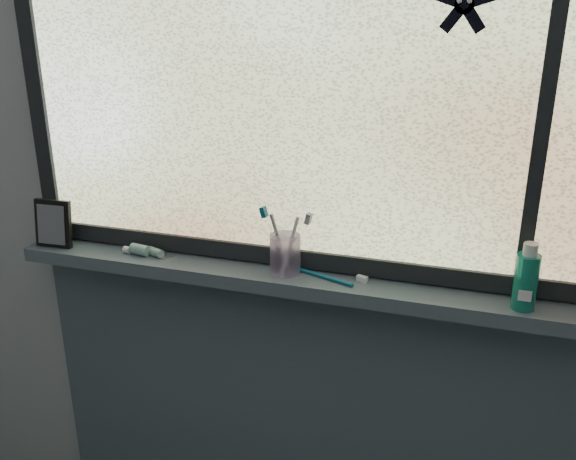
# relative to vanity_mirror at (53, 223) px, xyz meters

# --- Properties ---
(wall_back) EXTENTS (3.00, 0.01, 2.50)m
(wall_back) POSITION_rel_vanity_mirror_xyz_m (0.73, 0.10, 0.16)
(wall_back) COLOR #9EA3A8
(wall_back) RESTS_ON ground
(windowsill) EXTENTS (1.62, 0.14, 0.04)m
(windowsill) POSITION_rel_vanity_mirror_xyz_m (0.73, 0.02, -0.09)
(windowsill) COLOR #444F5B
(windowsill) RESTS_ON wall_back
(sill_apron) EXTENTS (1.62, 0.02, 0.98)m
(sill_apron) POSITION_rel_vanity_mirror_xyz_m (0.73, 0.08, -0.60)
(sill_apron) COLOR #444F5B
(sill_apron) RESTS_ON floor
(window_pane) EXTENTS (1.50, 0.01, 1.00)m
(window_pane) POSITION_rel_vanity_mirror_xyz_m (0.73, 0.07, 0.44)
(window_pane) COLOR silver
(window_pane) RESTS_ON wall_back
(frame_bottom) EXTENTS (1.60, 0.03, 0.05)m
(frame_bottom) POSITION_rel_vanity_mirror_xyz_m (0.73, 0.07, -0.04)
(frame_bottom) COLOR black
(frame_bottom) RESTS_ON windowsill
(frame_left) EXTENTS (0.05, 0.03, 1.10)m
(frame_left) POSITION_rel_vanity_mirror_xyz_m (-0.05, 0.07, 0.44)
(frame_left) COLOR black
(frame_left) RESTS_ON wall_back
(frame_mullion) EXTENTS (0.03, 0.03, 1.00)m
(frame_mullion) POSITION_rel_vanity_mirror_xyz_m (1.33, 0.07, 0.44)
(frame_mullion) COLOR black
(frame_mullion) RESTS_ON wall_back
(starfish_sticker) EXTENTS (0.15, 0.02, 0.15)m
(starfish_sticker) POSITION_rel_vanity_mirror_xyz_m (1.13, 0.06, 0.63)
(starfish_sticker) COLOR black
(starfish_sticker) RESTS_ON window_pane
(vanity_mirror) EXTENTS (0.12, 0.06, 0.14)m
(vanity_mirror) POSITION_rel_vanity_mirror_xyz_m (0.00, 0.00, 0.00)
(vanity_mirror) COLOR black
(vanity_mirror) RESTS_ON windowsill
(toothpaste_tube) EXTENTS (0.18, 0.08, 0.03)m
(toothpaste_tube) POSITION_rel_vanity_mirror_xyz_m (0.30, 0.01, -0.06)
(toothpaste_tube) COLOR silver
(toothpaste_tube) RESTS_ON windowsill
(toothbrush_cup) EXTENTS (0.09, 0.09, 0.11)m
(toothbrush_cup) POSITION_rel_vanity_mirror_xyz_m (0.72, 0.02, -0.02)
(toothbrush_cup) COLOR #AF94C5
(toothbrush_cup) RESTS_ON windowsill
(toothbrush_lying) EXTENTS (0.23, 0.10, 0.02)m
(toothbrush_lying) POSITION_rel_vanity_mirror_xyz_m (0.83, 0.02, -0.06)
(toothbrush_lying) COLOR #0C5671
(toothbrush_lying) RESTS_ON windowsill
(mouthwash_bottle) EXTENTS (0.07, 0.07, 0.14)m
(mouthwash_bottle) POSITION_rel_vanity_mirror_xyz_m (1.34, -0.00, 0.01)
(mouthwash_bottle) COLOR #21AD92
(mouthwash_bottle) RESTS_ON windowsill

